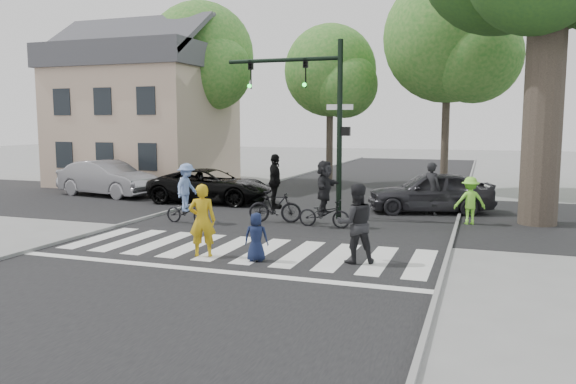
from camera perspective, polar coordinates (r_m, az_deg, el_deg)
name	(u,v)px	position (r m, az deg, el deg)	size (l,w,h in m)	color
ground	(228,258)	(13.83, -6.12, -6.71)	(120.00, 120.00, 0.00)	gray
road_stem	(294,224)	(18.37, 0.59, -3.23)	(10.00, 70.00, 0.01)	black
road_cross	(319,210)	(21.19, 3.20, -1.86)	(70.00, 10.00, 0.01)	black
curb_left	(160,214)	(20.52, -12.89, -2.19)	(0.10, 70.00, 0.10)	gray
curb_right	(454,232)	(17.43, 16.55, -3.93)	(0.10, 70.00, 0.10)	gray
crosswalk	(239,252)	(14.41, -4.99, -6.10)	(10.00, 3.85, 0.01)	silver
traffic_signal	(315,104)	(19.12, 2.79, 8.90)	(4.45, 0.29, 6.00)	black
bg_tree_0	(130,73)	(34.36, -15.74, 11.56)	(5.46, 5.20, 8.97)	brown
bg_tree_1	(204,60)	(31.36, -8.58, 13.14)	(6.09, 5.80, 9.80)	brown
bg_tree_2	(334,74)	(29.82, 4.67, 11.82)	(5.04, 4.80, 8.40)	brown
bg_tree_3	(455,42)	(27.67, 16.59, 14.36)	(6.30, 6.00, 10.20)	brown
house	(145,113)	(31.31, -14.34, 7.77)	(8.40, 8.10, 8.82)	tan
pedestrian_woman	(202,220)	(13.92, -8.70, -2.86)	(0.66, 0.43, 1.81)	gold
pedestrian_child	(256,237)	(13.36, -3.25, -4.59)	(0.57, 0.37, 1.17)	#141C3B
pedestrian_adult	(356,223)	(13.22, 6.90, -3.19)	(0.91, 0.71, 1.88)	black
cyclist_left	(187,198)	(18.60, -10.23, -0.56)	(1.58, 1.04, 1.97)	black
cyclist_mid	(275,195)	(18.47, -1.34, -0.26)	(1.80, 1.13, 2.27)	black
cyclist_right	(324,198)	(17.64, 3.72, -0.57)	(1.69, 1.58, 2.12)	black
car_suv	(211,186)	(23.32, -7.84, 0.62)	(2.32, 5.04, 1.40)	black
car_silver	(107,178)	(26.52, -17.89, 1.33)	(1.69, 4.86, 1.60)	gray
car_grey	(430,192)	(21.20, 14.24, 0.02)	(1.81, 4.50, 1.53)	#302F34
bystander_hivis	(470,201)	(19.07, 18.00, -0.85)	(1.00, 0.58, 1.55)	#8BF73E
bystander_dark	(432,189)	(20.61, 14.39, 0.33)	(0.69, 0.45, 1.90)	black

